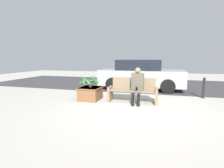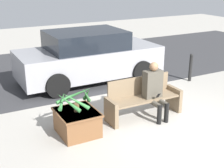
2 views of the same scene
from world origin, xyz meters
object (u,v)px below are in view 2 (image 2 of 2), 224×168
Objects in this scene: potted_plant at (75,98)px; parked_car at (89,57)px; planter_box at (77,121)px; person_seated at (154,88)px; bench at (143,98)px; bollard_post at (191,67)px.

potted_plant is 3.41m from parked_car.
planter_box is 0.52m from potted_plant.
person_seated is at bearing -2.84° from planter_box.
bench is at bearing 2.93° from planter_box.
potted_plant is (-0.01, 0.01, 0.52)m from planter_box.
bench is 1.40× the size of person_seated.
bench is 0.38m from person_seated.
planter_box is 1.09× the size of potted_plant.
bench is at bearing 135.81° from person_seated.
parked_car is (-0.04, 2.92, 0.33)m from bench.
person_seated is at bearing -44.19° from bench.
person_seated is at bearing -85.81° from parked_car.
potted_plant is at bearing -177.56° from bench.
bench is 3.03m from bollard_post.
potted_plant reaches higher than bollard_post.
planter_box is at bearing 177.16° from person_seated.
planter_box is at bearing -118.39° from parked_car.
bollard_post is (4.37, 1.48, -0.33)m from potted_plant.
parked_car is at bearing 90.88° from bench.
potted_plant is at bearing 132.50° from planter_box.
bollard_post is at bearing 18.70° from potted_plant.
potted_plant reaches higher than bench.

